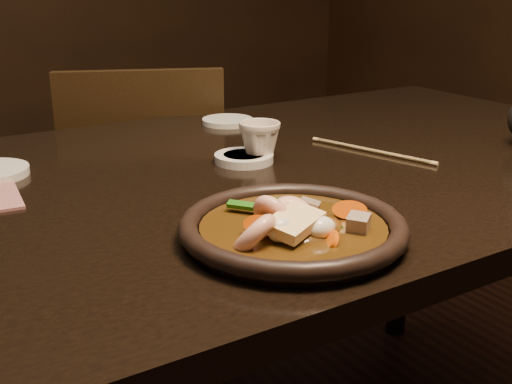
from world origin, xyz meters
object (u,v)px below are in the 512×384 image
tea_cup (260,140)px  plate (293,229)px  table (268,206)px  chair (148,213)px

tea_cup → plate: bearing=-115.8°
table → plate: bearing=-117.9°
plate → tea_cup: 0.36m
table → plate: size_ratio=5.61×
plate → tea_cup: size_ratio=3.89×
plate → table: bearing=62.1°
table → plate: (-0.15, -0.29, 0.09)m
table → tea_cup: 0.12m
chair → plate: size_ratio=3.00×
plate → chair: bearing=79.5°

